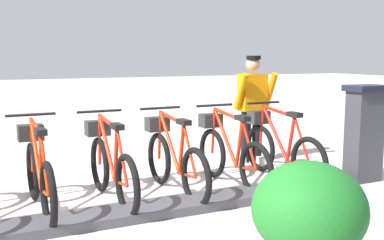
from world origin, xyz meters
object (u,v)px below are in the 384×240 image
Objects in this scene: bike_docked_0 at (279,147)px; bike_docked_3 at (110,165)px; bike_docked_1 at (229,152)px; bike_docked_4 at (38,172)px; bike_docked_2 at (173,158)px; payment_kiosk at (364,132)px; planter_bush at (308,225)px; worker_near_rack at (252,105)px.

bike_docked_3 is at bearing 90.00° from bike_docked_0.
bike_docked_1 and bike_docked_4 have the same top height.
bike_docked_2 is at bearing 90.00° from bike_docked_1.
bike_docked_0 is at bearing -90.00° from bike_docked_2.
bike_docked_2 is 1.00× the size of bike_docked_3.
planter_bush is at bearing 128.53° from payment_kiosk.
bike_docked_3 is 0.78m from bike_docked_4.
bike_docked_2 is (0.00, 0.78, 0.00)m from bike_docked_1.
bike_docked_0 and bike_docked_4 have the same top height.
payment_kiosk is at bearing -98.02° from bike_docked_4.
worker_near_rack reaches higher than bike_docked_1.
worker_near_rack is (0.96, -3.30, 0.48)m from bike_docked_4.
worker_near_rack is at bearing -69.06° from bike_docked_3.
bike_docked_2 is at bearing -90.00° from bike_docked_3.
bike_docked_2 is at bearing 77.10° from payment_kiosk.
bike_docked_2 and bike_docked_4 have the same top height.
bike_docked_1 and bike_docked_3 have the same top height.
payment_kiosk is 3.33m from bike_docked_3.
bike_docked_2 is 0.78m from bike_docked_3.
bike_docked_2 is 1.04× the size of worker_near_rack.
bike_docked_2 is at bearing 90.00° from bike_docked_0.
bike_docked_4 is (0.00, 0.78, 0.00)m from bike_docked_3.
bike_docked_0 is 1.00× the size of bike_docked_2.
bike_docked_0 is at bearing -90.00° from bike_docked_1.
planter_bush is (-2.69, -1.40, 0.11)m from bike_docked_4.
planter_bush is at bearing 160.68° from bike_docked_1.
bike_docked_4 is 1.77× the size of planter_bush.
planter_bush is (-2.69, 0.94, 0.11)m from bike_docked_1.
bike_docked_1 is 1.77× the size of planter_bush.
bike_docked_0 is 1.00× the size of bike_docked_1.
bike_docked_2 reaches higher than planter_bush.
bike_docked_3 is at bearing 90.00° from bike_docked_1.
worker_near_rack is (0.96, -0.96, 0.48)m from bike_docked_1.
bike_docked_1 is 2.34m from bike_docked_4.
planter_bush is at bearing -152.55° from bike_docked_4.
bike_docked_4 is at bearing 90.00° from bike_docked_2.
payment_kiosk is at bearing -108.42° from bike_docked_1.
bike_docked_4 is at bearing 90.00° from bike_docked_1.
bike_docked_4 is at bearing 106.28° from worker_near_rack.
worker_near_rack reaches higher than bike_docked_4.
payment_kiosk is 2.57m from bike_docked_2.
bike_docked_4 is (0.00, 2.34, 0.00)m from bike_docked_1.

